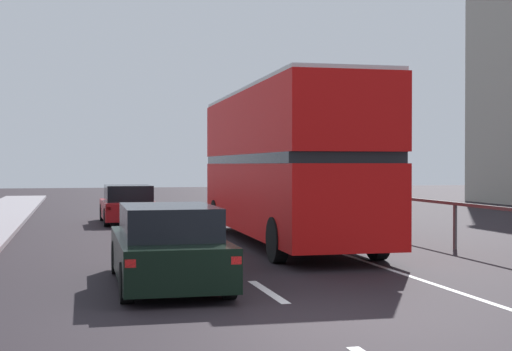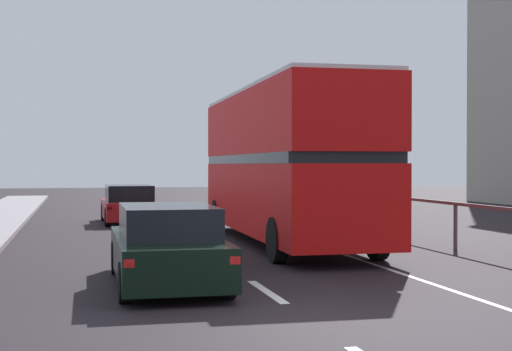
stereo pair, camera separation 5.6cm
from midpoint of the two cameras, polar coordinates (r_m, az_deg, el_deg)
ground_plane at (r=10.47m, az=4.08°, el=-11.24°), size 73.92×120.00×0.10m
lane_paint_markings at (r=18.97m, az=1.83°, el=-5.62°), size 3.22×46.00×0.01m
bridge_side_railing at (r=20.95m, az=12.61°, el=-2.41°), size 0.10×42.00×1.19m
double_decker_bus_red at (r=20.19m, az=2.07°, el=1.10°), size 2.79×10.95×4.15m
hatchback_car_near at (r=13.31m, az=-6.92°, el=-5.44°), size 1.85×4.61×1.43m
sedan_car_ahead at (r=27.58m, az=-9.84°, el=-2.23°), size 1.90×4.21×1.39m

